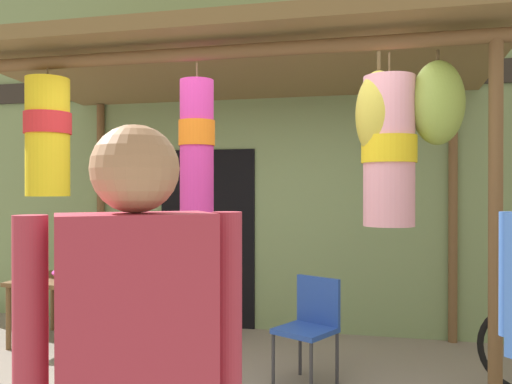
{
  "coord_description": "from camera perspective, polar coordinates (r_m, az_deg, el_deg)",
  "views": [
    {
      "loc": [
        0.96,
        -3.5,
        1.56
      ],
      "look_at": [
        -0.07,
        0.95,
        1.53
      ],
      "focal_mm": 36.8,
      "sensor_mm": 36.0,
      "label": 1
    }
  ],
  "objects": [
    {
      "name": "wicker_basket_by_table",
      "position": [
        4.48,
        -11.67,
        -18.46
      ],
      "size": [
        0.45,
        0.45,
        0.23
      ],
      "primitive_type": "cylinder",
      "color": "olive",
      "rests_on": "ground_plane"
    },
    {
      "name": "display_table",
      "position": [
        5.66,
        -18.42,
        -9.54
      ],
      "size": [
        1.25,
        0.81,
        0.65
      ],
      "color": "brown",
      "rests_on": "ground_plane"
    },
    {
      "name": "folding_chair",
      "position": [
        4.33,
        5.98,
        -13.74
      ],
      "size": [
        0.54,
        0.54,
        0.84
      ],
      "color": "#2347A8",
      "rests_on": "ground_plane"
    },
    {
      "name": "market_stall_canopy",
      "position": [
        4.64,
        -1.17,
        11.23
      ],
      "size": [
        4.44,
        2.46,
        2.8
      ],
      "color": "brown",
      "rests_on": "ground_plane"
    },
    {
      "name": "flower_heap_on_table",
      "position": [
        5.55,
        -17.62,
        -8.36
      ],
      "size": [
        0.76,
        0.53,
        0.13
      ],
      "color": "#D13399",
      "rests_on": "display_table"
    },
    {
      "name": "shop_facade",
      "position": [
        5.9,
        3.53,
        6.61
      ],
      "size": [
        9.29,
        0.29,
        4.41
      ],
      "color": "#7A9360",
      "rests_on": "ground_plane"
    }
  ]
}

